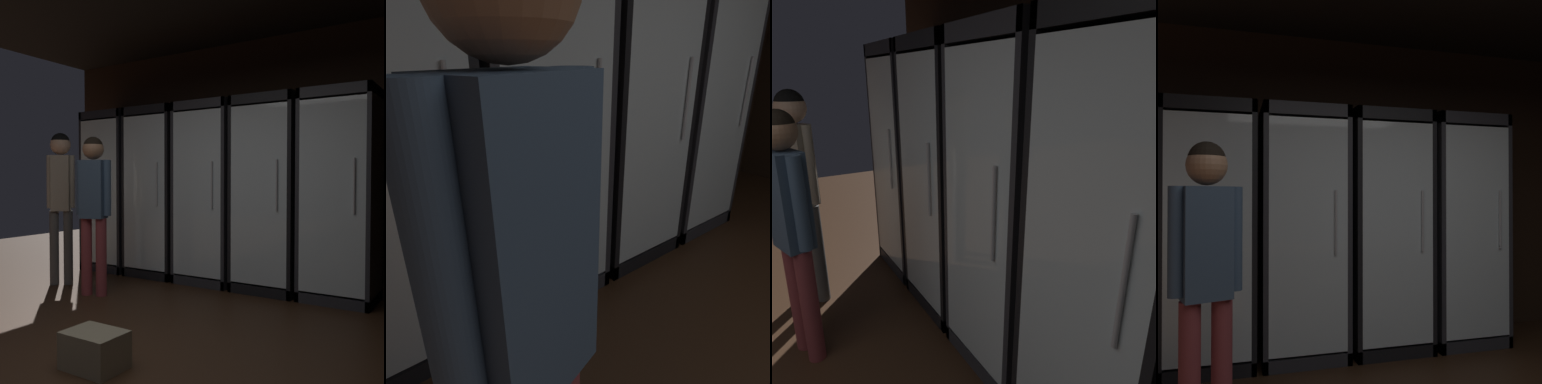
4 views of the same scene
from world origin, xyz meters
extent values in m
cube|color=black|center=(0.00, 3.03, 1.40)|extent=(6.00, 0.06, 2.80)
cube|color=black|center=(-1.36, 2.96, 1.03)|extent=(0.69, 0.04, 2.06)
cube|color=black|center=(-1.69, 2.67, 1.03)|extent=(0.04, 0.63, 2.06)
cube|color=black|center=(-1.04, 2.67, 1.03)|extent=(0.04, 0.63, 2.06)
cube|color=black|center=(-1.36, 2.67, 2.01)|extent=(0.69, 0.63, 0.10)
cube|color=black|center=(-1.36, 2.67, 0.05)|extent=(0.69, 0.63, 0.10)
cube|color=white|center=(-1.36, 2.93, 1.03)|extent=(0.61, 0.02, 1.82)
cube|color=silver|center=(-1.36, 2.36, 1.03)|extent=(0.61, 0.02, 1.82)
cylinder|color=#B2B2B7|center=(-1.16, 2.34, 1.13)|extent=(0.02, 0.02, 0.50)
cube|color=silver|center=(-1.36, 2.67, 0.12)|extent=(0.59, 0.55, 0.02)
cylinder|color=brown|center=(-1.51, 2.71, 0.23)|extent=(0.06, 0.06, 0.20)
cylinder|color=brown|center=(-1.51, 2.71, 0.37)|extent=(0.02, 0.02, 0.09)
cylinder|color=tan|center=(-1.51, 2.71, 0.23)|extent=(0.07, 0.07, 0.07)
cylinder|color=#9EAD99|center=(-1.22, 2.69, 0.25)|extent=(0.07, 0.07, 0.24)
cylinder|color=#9EAD99|center=(-1.22, 2.69, 0.41)|extent=(0.03, 0.03, 0.08)
cylinder|color=#B2332D|center=(-1.22, 2.69, 0.25)|extent=(0.08, 0.08, 0.08)
cube|color=silver|center=(-1.36, 2.67, 0.57)|extent=(0.59, 0.55, 0.02)
cylinder|color=black|center=(-1.56, 2.63, 0.68)|extent=(0.08, 0.08, 0.20)
cylinder|color=black|center=(-1.56, 2.63, 0.81)|extent=(0.03, 0.03, 0.06)
cylinder|color=#2D2D33|center=(-1.56, 2.63, 0.68)|extent=(0.08, 0.08, 0.06)
cylinder|color=black|center=(-1.36, 2.70, 0.68)|extent=(0.08, 0.08, 0.19)
cylinder|color=black|center=(-1.36, 2.70, 0.82)|extent=(0.03, 0.03, 0.09)
cylinder|color=tan|center=(-1.36, 2.70, 0.68)|extent=(0.08, 0.08, 0.07)
cylinder|color=#194723|center=(-1.16, 2.62, 0.68)|extent=(0.06, 0.06, 0.19)
cylinder|color=#194723|center=(-1.16, 2.62, 0.82)|extent=(0.02, 0.02, 0.09)
cylinder|color=beige|center=(-1.16, 2.62, 0.67)|extent=(0.06, 0.06, 0.05)
cube|color=silver|center=(-1.36, 2.67, 1.02)|extent=(0.59, 0.55, 0.02)
cylinder|color=black|center=(-1.56, 2.70, 1.13)|extent=(0.08, 0.08, 0.20)
cylinder|color=black|center=(-1.56, 2.70, 1.26)|extent=(0.03, 0.03, 0.06)
cylinder|color=white|center=(-1.56, 2.70, 1.11)|extent=(0.08, 0.08, 0.06)
cylinder|color=gray|center=(-1.36, 2.62, 1.13)|extent=(0.07, 0.07, 0.20)
cylinder|color=gray|center=(-1.36, 2.62, 1.27)|extent=(0.03, 0.03, 0.07)
cylinder|color=#2D2D33|center=(-1.36, 2.62, 1.11)|extent=(0.08, 0.08, 0.06)
cylinder|color=#194723|center=(-1.17, 2.68, 1.12)|extent=(0.07, 0.07, 0.18)
cylinder|color=#194723|center=(-1.17, 2.68, 1.26)|extent=(0.02, 0.02, 0.08)
cylinder|color=beige|center=(-1.17, 2.68, 1.12)|extent=(0.07, 0.07, 0.05)
cube|color=silver|center=(-1.36, 2.67, 1.48)|extent=(0.59, 0.55, 0.02)
cylinder|color=brown|center=(-1.56, 2.69, 1.60)|extent=(0.08, 0.08, 0.22)
cylinder|color=brown|center=(-1.56, 2.69, 1.74)|extent=(0.03, 0.03, 0.07)
cylinder|color=tan|center=(-1.56, 2.69, 1.58)|extent=(0.08, 0.08, 0.08)
cylinder|color=#194723|center=(-1.37, 2.69, 1.60)|extent=(0.06, 0.06, 0.23)
cylinder|color=#194723|center=(-1.37, 2.69, 1.75)|extent=(0.02, 0.02, 0.08)
cylinder|color=#B2332D|center=(-1.37, 2.69, 1.59)|extent=(0.06, 0.06, 0.07)
cylinder|color=brown|center=(-1.16, 2.66, 1.60)|extent=(0.07, 0.07, 0.23)
cylinder|color=brown|center=(-1.16, 2.66, 1.75)|extent=(0.02, 0.02, 0.08)
cylinder|color=#2D2D33|center=(-1.16, 2.66, 1.57)|extent=(0.07, 0.07, 0.09)
cube|color=#2B2B30|center=(-0.63, 2.96, 1.03)|extent=(0.69, 0.04, 2.06)
cube|color=#2B2B30|center=(-0.95, 2.67, 1.03)|extent=(0.04, 0.63, 2.06)
cube|color=#2B2B30|center=(-0.30, 2.67, 1.03)|extent=(0.04, 0.63, 2.06)
cube|color=#2B2B30|center=(-0.63, 2.67, 2.01)|extent=(0.69, 0.63, 0.10)
cube|color=#2B2B30|center=(-0.63, 2.67, 0.05)|extent=(0.69, 0.63, 0.10)
cube|color=white|center=(-0.63, 2.93, 1.03)|extent=(0.61, 0.02, 1.82)
cube|color=silver|center=(-0.63, 2.36, 1.03)|extent=(0.61, 0.02, 1.82)
cylinder|color=#B2B2B7|center=(-0.42, 2.34, 1.13)|extent=(0.02, 0.02, 0.50)
cube|color=silver|center=(-0.63, 2.67, 0.12)|extent=(0.59, 0.55, 0.02)
cylinder|color=#194723|center=(-0.83, 2.68, 0.23)|extent=(0.07, 0.07, 0.21)
cylinder|color=#194723|center=(-0.83, 2.68, 0.38)|extent=(0.02, 0.02, 0.08)
cylinder|color=#2D2D33|center=(-0.83, 2.68, 0.21)|extent=(0.07, 0.07, 0.06)
cylinder|color=#9EAD99|center=(-0.63, 2.67, 0.23)|extent=(0.07, 0.07, 0.20)
cylinder|color=#9EAD99|center=(-0.63, 2.67, 0.37)|extent=(0.02, 0.02, 0.10)
cylinder|color=beige|center=(-0.63, 2.67, 0.20)|extent=(0.07, 0.07, 0.06)
cylinder|color=brown|center=(-0.44, 2.62, 0.23)|extent=(0.07, 0.07, 0.20)
cylinder|color=brown|center=(-0.44, 2.62, 0.37)|extent=(0.02, 0.02, 0.09)
cylinder|color=#B2332D|center=(-0.44, 2.62, 0.20)|extent=(0.07, 0.07, 0.07)
cube|color=silver|center=(-0.63, 2.67, 0.72)|extent=(0.59, 0.55, 0.02)
cylinder|color=#336B38|center=(-0.86, 2.70, 0.84)|extent=(0.07, 0.07, 0.21)
cylinder|color=#336B38|center=(-0.86, 2.70, 0.99)|extent=(0.02, 0.02, 0.09)
cylinder|color=tan|center=(-0.86, 2.70, 0.84)|extent=(0.07, 0.07, 0.07)
cylinder|color=#194723|center=(-0.70, 2.66, 0.82)|extent=(0.06, 0.06, 0.18)
cylinder|color=#194723|center=(-0.70, 2.66, 0.95)|extent=(0.02, 0.02, 0.07)
cylinder|color=#B2332D|center=(-0.70, 2.66, 0.82)|extent=(0.06, 0.06, 0.06)
cylinder|color=brown|center=(-0.56, 2.70, 0.84)|extent=(0.08, 0.08, 0.22)
cylinder|color=brown|center=(-0.56, 2.70, 1.00)|extent=(0.03, 0.03, 0.09)
cylinder|color=#B2332D|center=(-0.56, 2.70, 0.83)|extent=(0.08, 0.08, 0.08)
cylinder|color=#9EAD99|center=(-0.41, 2.67, 0.84)|extent=(0.08, 0.08, 0.23)
cylinder|color=#9EAD99|center=(-0.41, 2.67, 0.99)|extent=(0.03, 0.03, 0.06)
cylinder|color=tan|center=(-0.41, 2.67, 0.82)|extent=(0.08, 0.08, 0.06)
cube|color=silver|center=(-0.63, 2.67, 1.33)|extent=(0.59, 0.55, 0.02)
cylinder|color=brown|center=(-0.77, 2.71, 1.44)|extent=(0.07, 0.07, 0.22)
cylinder|color=brown|center=(-0.77, 2.71, 1.60)|extent=(0.02, 0.02, 0.08)
cylinder|color=#B2332D|center=(-0.77, 2.71, 1.42)|extent=(0.08, 0.08, 0.09)
cylinder|color=#336B38|center=(-0.47, 2.69, 1.43)|extent=(0.08, 0.08, 0.19)
cylinder|color=#336B38|center=(-0.47, 2.69, 1.57)|extent=(0.03, 0.03, 0.08)
cylinder|color=tan|center=(-0.47, 2.69, 1.43)|extent=(0.08, 0.08, 0.07)
cube|color=black|center=(0.11, 2.96, 1.03)|extent=(0.69, 0.04, 2.06)
cube|color=black|center=(-0.22, 2.67, 1.03)|extent=(0.04, 0.63, 2.06)
cube|color=black|center=(0.43, 2.67, 1.03)|extent=(0.04, 0.63, 2.06)
cube|color=black|center=(0.11, 2.67, 2.01)|extent=(0.69, 0.63, 0.10)
cube|color=black|center=(0.11, 2.67, 0.05)|extent=(0.69, 0.63, 0.10)
cube|color=white|center=(0.11, 2.93, 1.03)|extent=(0.61, 0.02, 1.82)
cube|color=silver|center=(0.11, 2.36, 1.03)|extent=(0.61, 0.02, 1.82)
cylinder|color=#B2B2B7|center=(0.31, 2.34, 1.13)|extent=(0.02, 0.02, 0.50)
cube|color=silver|center=(0.11, 2.67, 0.12)|extent=(0.59, 0.55, 0.02)
cylinder|color=#194723|center=(-0.10, 2.68, 0.25)|extent=(0.06, 0.06, 0.23)
cylinder|color=#194723|center=(-0.10, 2.68, 0.40)|extent=(0.02, 0.02, 0.07)
cylinder|color=white|center=(-0.10, 2.68, 0.24)|extent=(0.07, 0.07, 0.08)
cylinder|color=black|center=(0.10, 2.68, 0.25)|extent=(0.07, 0.07, 0.24)
cylinder|color=black|center=(0.10, 2.68, 0.40)|extent=(0.02, 0.02, 0.07)
cylinder|color=#2D2D33|center=(0.10, 2.68, 0.22)|extent=(0.08, 0.08, 0.07)
cylinder|color=#194723|center=(0.31, 2.63, 0.25)|extent=(0.08, 0.08, 0.23)
cylinder|color=#194723|center=(0.31, 2.63, 0.40)|extent=(0.03, 0.03, 0.08)
cylinder|color=#2D2D33|center=(0.31, 2.63, 0.21)|extent=(0.08, 0.08, 0.09)
cube|color=silver|center=(0.11, 2.67, 0.72)|extent=(0.59, 0.55, 0.02)
cylinder|color=gray|center=(-0.09, 2.67, 0.84)|extent=(0.07, 0.07, 0.22)
cylinder|color=gray|center=(-0.09, 2.67, 0.99)|extent=(0.03, 0.03, 0.09)
cylinder|color=tan|center=(-0.09, 2.67, 0.85)|extent=(0.07, 0.07, 0.07)
cylinder|color=black|center=(0.11, 2.64, 0.84)|extent=(0.06, 0.06, 0.22)
cylinder|color=black|center=(0.11, 2.64, 0.99)|extent=(0.02, 0.02, 0.07)
cylinder|color=#B2332D|center=(0.11, 2.64, 0.84)|extent=(0.06, 0.06, 0.07)
cylinder|color=#194723|center=(0.30, 2.62, 0.85)|extent=(0.06, 0.06, 0.23)
cylinder|color=#194723|center=(0.30, 2.62, 1.01)|extent=(0.02, 0.02, 0.09)
cylinder|color=tan|center=(0.30, 2.62, 0.86)|extent=(0.06, 0.06, 0.09)
cube|color=silver|center=(0.11, 2.67, 1.33)|extent=(0.59, 0.55, 0.02)
cylinder|color=black|center=(-0.11, 2.71, 1.43)|extent=(0.08, 0.08, 0.19)
cylinder|color=black|center=(-0.11, 2.71, 1.57)|extent=(0.03, 0.03, 0.10)
cylinder|color=#2D2D33|center=(-0.11, 2.71, 1.40)|extent=(0.08, 0.08, 0.05)
cylinder|color=gray|center=(0.04, 2.68, 1.43)|extent=(0.07, 0.07, 0.20)
cylinder|color=gray|center=(0.04, 2.68, 1.56)|extent=(0.02, 0.02, 0.06)
cylinder|color=beige|center=(0.04, 2.68, 1.42)|extent=(0.07, 0.07, 0.06)
cylinder|color=#194723|center=(0.17, 2.71, 1.44)|extent=(0.06, 0.06, 0.21)
cylinder|color=#194723|center=(0.17, 2.71, 1.59)|extent=(0.02, 0.02, 0.09)
cylinder|color=tan|center=(0.17, 2.71, 1.41)|extent=(0.07, 0.07, 0.07)
cylinder|color=#9EAD99|center=(0.32, 2.70, 1.44)|extent=(0.06, 0.06, 0.21)
cylinder|color=#9EAD99|center=(0.32, 2.70, 1.57)|extent=(0.02, 0.02, 0.07)
cylinder|color=#B2332D|center=(0.32, 2.70, 1.41)|extent=(0.07, 0.07, 0.07)
cube|color=#2B2B30|center=(0.84, 2.96, 1.03)|extent=(0.69, 0.04, 2.06)
cube|color=#2B2B30|center=(0.52, 2.67, 1.03)|extent=(0.04, 0.63, 2.06)
cube|color=#2B2B30|center=(1.17, 2.67, 1.03)|extent=(0.04, 0.63, 2.06)
cube|color=#2B2B30|center=(0.84, 2.67, 2.01)|extent=(0.69, 0.63, 0.10)
cube|color=#2B2B30|center=(0.84, 2.67, 0.05)|extent=(0.69, 0.63, 0.10)
cube|color=white|center=(0.84, 2.93, 1.03)|extent=(0.61, 0.02, 1.82)
cube|color=silver|center=(0.84, 2.36, 1.03)|extent=(0.61, 0.02, 1.82)
cylinder|color=#B2B2B7|center=(1.05, 2.34, 1.13)|extent=(0.02, 0.02, 0.50)
cube|color=silver|center=(0.84, 2.67, 0.12)|extent=(0.59, 0.55, 0.02)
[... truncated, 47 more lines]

